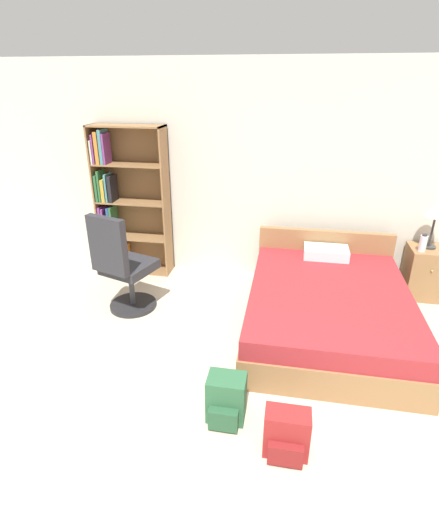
{
  "coord_description": "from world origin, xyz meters",
  "views": [
    {
      "loc": [
        0.1,
        -1.57,
        2.36
      ],
      "look_at": [
        -0.55,
        1.98,
        0.76
      ],
      "focal_mm": 28.0,
      "sensor_mm": 36.0,
      "label": 1
    }
  ],
  "objects": [
    {
      "name": "ground_plane",
      "position": [
        0.0,
        0.0,
        0.0
      ],
      "size": [
        14.0,
        14.0,
        0.0
      ],
      "primitive_type": "plane",
      "color": "beige"
    },
    {
      "name": "wall_back",
      "position": [
        0.0,
        3.23,
        1.3
      ],
      "size": [
        9.0,
        0.06,
        2.6
      ],
      "color": "silver",
      "rests_on": "ground_plane"
    },
    {
      "name": "bookshelf",
      "position": [
        -1.98,
        3.03,
        0.89
      ],
      "size": [
        0.91,
        0.31,
        1.87
      ],
      "color": "olive",
      "rests_on": "ground_plane"
    },
    {
      "name": "bed",
      "position": [
        0.55,
        2.08,
        0.24
      ],
      "size": [
        1.57,
        2.07,
        0.72
      ],
      "color": "olive",
      "rests_on": "ground_plane"
    },
    {
      "name": "office_chair",
      "position": [
        -1.6,
        2.0,
        0.53
      ],
      "size": [
        0.61,
        0.68,
        1.14
      ],
      "color": "#232326",
      "rests_on": "ground_plane"
    },
    {
      "name": "nightstand",
      "position": [
        1.7,
        2.96,
        0.3
      ],
      "size": [
        0.42,
        0.42,
        0.6
      ],
      "color": "olive",
      "rests_on": "ground_plane"
    },
    {
      "name": "table_lamp",
      "position": [
        1.69,
        2.99,
        1.02
      ],
      "size": [
        0.24,
        0.24,
        0.51
      ],
      "color": "#333333",
      "rests_on": "nightstand"
    },
    {
      "name": "water_bottle",
      "position": [
        1.58,
        2.86,
        0.7
      ],
      "size": [
        0.08,
        0.08,
        0.2
      ],
      "color": "silver",
      "rests_on": "nightstand"
    },
    {
      "name": "backpack_red",
      "position": [
        0.19,
        0.45,
        0.17
      ],
      "size": [
        0.31,
        0.23,
        0.35
      ],
      "color": "maroon",
      "rests_on": "ground_plane"
    },
    {
      "name": "backpack_green",
      "position": [
        -0.26,
        0.69,
        0.18
      ],
      "size": [
        0.29,
        0.28,
        0.37
      ],
      "color": "#2D603D",
      "rests_on": "ground_plane"
    }
  ]
}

